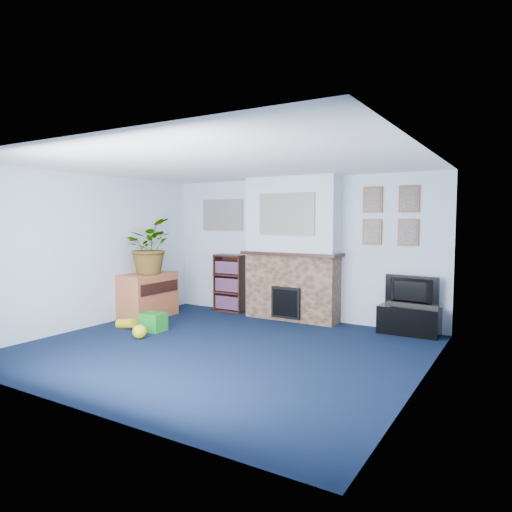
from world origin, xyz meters
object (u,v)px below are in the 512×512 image
Objects in this scene: television at (410,291)px; bookshelf at (230,284)px; tv_stand at (409,319)px; sideboard at (148,297)px.

bookshelf is (-3.23, 0.06, -0.14)m from television.
sideboard reaches higher than tv_stand.
tv_stand is 0.83× the size of bookshelf.
sideboard is at bearing 19.73° from television.
bookshelf is at bearing 178.65° from tv_stand.
bookshelf is at bearing 51.12° from sideboard.
bookshelf is at bearing 3.83° from television.
tv_stand is at bearing -1.35° from bookshelf.
tv_stand is 0.88× the size of sideboard.
tv_stand is 4.32m from sideboard.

